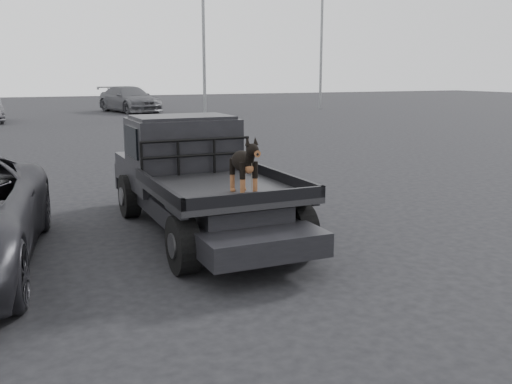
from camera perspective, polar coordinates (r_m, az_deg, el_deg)
name	(u,v)px	position (r m, az deg, el deg)	size (l,w,h in m)	color
ground	(223,287)	(6.90, -3.30, -9.46)	(120.00, 120.00, 0.00)	black
flatbed_ute	(202,205)	(9.06, -5.47, -1.26)	(2.00, 5.40, 0.92)	black
ute_cab	(182,142)	(9.80, -7.37, 5.02)	(1.72, 1.30, 0.88)	black
headache_rack	(197,157)	(9.12, -5.96, 3.50)	(1.80, 0.08, 0.55)	black
dog	(243,166)	(7.59, -1.27, 2.62)	(0.32, 0.60, 0.74)	black
distant_car_b	(129,99)	(38.34, -12.55, 9.04)	(2.33, 5.72, 1.66)	#4B4C51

